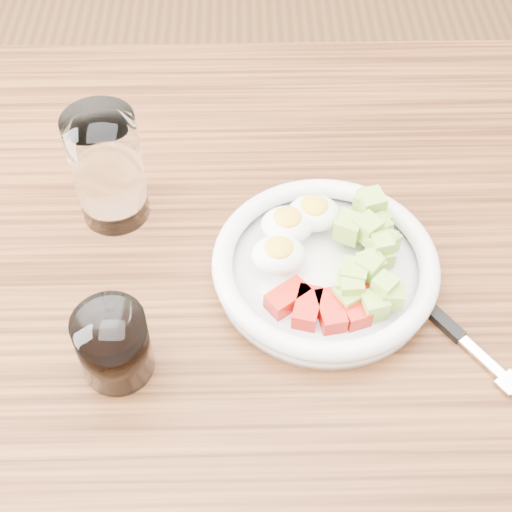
% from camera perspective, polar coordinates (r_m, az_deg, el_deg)
% --- Properties ---
extents(dining_table, '(1.50, 0.90, 0.77)m').
position_cam_1_polar(dining_table, '(0.88, 0.67, -5.85)').
color(dining_table, brown).
rests_on(dining_table, ground).
extents(bowl, '(0.25, 0.25, 0.06)m').
position_cam_1_polar(bowl, '(0.79, 5.61, -0.51)').
color(bowl, white).
rests_on(bowl, dining_table).
extents(fork, '(0.14, 0.18, 0.01)m').
position_cam_1_polar(fork, '(0.78, 14.95, -5.30)').
color(fork, black).
rests_on(fork, dining_table).
extents(water_glass, '(0.08, 0.08, 0.14)m').
position_cam_1_polar(water_glass, '(0.83, -11.80, 6.87)').
color(water_glass, white).
rests_on(water_glass, dining_table).
extents(coffee_glass, '(0.07, 0.07, 0.08)m').
position_cam_1_polar(coffee_glass, '(0.72, -11.30, -7.01)').
color(coffee_glass, white).
rests_on(coffee_glass, dining_table).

